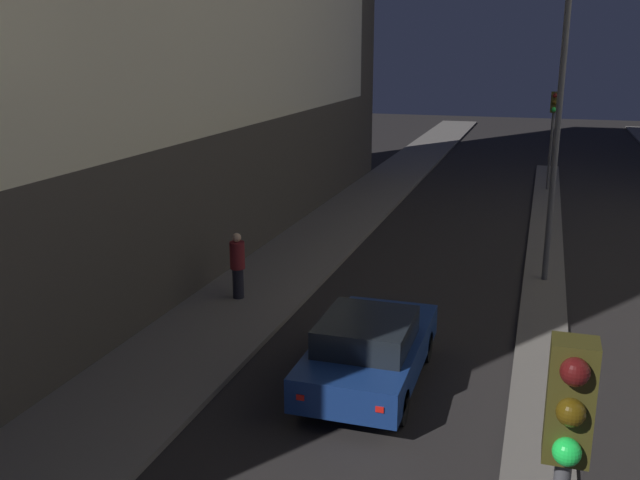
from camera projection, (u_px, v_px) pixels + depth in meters
median_strip at (545, 263)px, 21.40m from camera, size 1.11×36.96×0.10m
traffic_light_mid at (553, 118)px, 31.25m from camera, size 0.32×0.42×4.32m
street_lamp at (564, 53)px, 18.17m from camera, size 0.59×0.59×8.45m
car_left_lane at (369, 349)px, 13.64m from camera, size 1.95×4.34×1.47m
pedestrian_on_left_sidewalk at (238, 264)px, 18.02m from camera, size 0.38×0.38×1.71m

